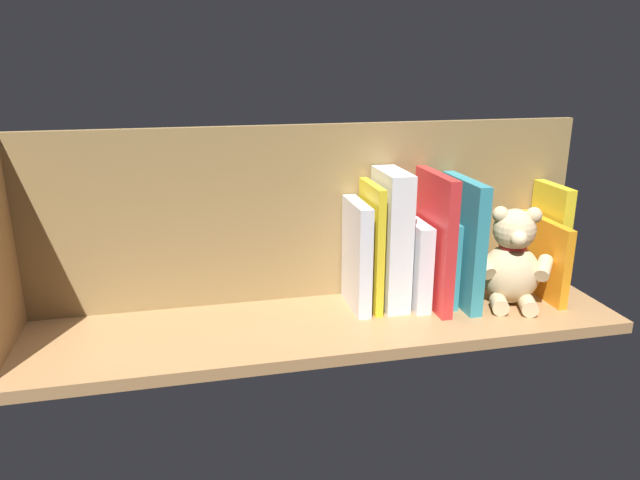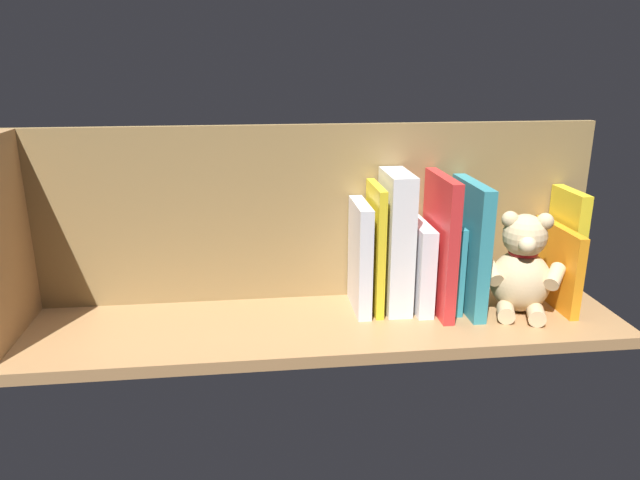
{
  "view_description": "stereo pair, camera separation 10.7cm",
  "coord_description": "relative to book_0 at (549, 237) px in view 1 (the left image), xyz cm",
  "views": [
    {
      "loc": [
        22.61,
        99.85,
        48.08
      ],
      "look_at": [
        0.0,
        0.0,
        15.8
      ],
      "focal_mm": 33.21,
      "sensor_mm": 36.0,
      "label": 1
    },
    {
      "loc": [
        12.04,
        101.66,
        48.08
      ],
      "look_at": [
        0.0,
        0.0,
        15.8
      ],
      "focal_mm": 33.21,
      "sensor_mm": 36.0,
      "label": 2
    }
  ],
  "objects": [
    {
      "name": "ground_plane",
      "position": [
        50.44,
        5.1,
        -12.38
      ],
      "size": [
        114.24,
        28.62,
        2.2
      ],
      "primitive_type": "cube",
      "color": "#A87A4C"
    },
    {
      "name": "book_2",
      "position": [
        21.16,
        2.55,
        1.35
      ],
      "size": [
        2.51,
        16.73,
        25.27
      ],
      "primitive_type": "cube",
      "color": "teal",
      "rests_on": "ground_plane"
    },
    {
      "name": "book_5",
      "position": [
        30.49,
        1.03,
        -2.71
      ],
      "size": [
        3.0,
        13.68,
        17.13
      ],
      "primitive_type": "cube",
      "color": "silver",
      "rests_on": "ground_plane"
    },
    {
      "name": "book_3",
      "position": [
        24.2,
        0.81,
        -2.64
      ],
      "size": [
        1.85,
        13.24,
        17.27
      ],
      "primitive_type": "cube",
      "color": "teal",
      "rests_on": "ground_plane"
    },
    {
      "name": "shelf_back_panel",
      "position": [
        50.44,
        -6.96,
        6.35
      ],
      "size": [
        114.24,
        1.5,
        35.26
      ],
      "primitive_type": "cube",
      "color": "olive",
      "rests_on": "ground_plane"
    },
    {
      "name": "book_0",
      "position": [
        0.0,
        0.0,
        0.0
      ],
      "size": [
        2.33,
        11.62,
        22.56
      ],
      "primitive_type": "cube",
      "color": "yellow",
      "rests_on": "ground_plane"
    },
    {
      "name": "teddy_bear",
      "position": [
        11.43,
        5.77,
        -2.51
      ],
      "size": [
        15.2,
        15.21,
        19.91
      ],
      "rotation": [
        0.0,
        0.0,
        -0.35
      ],
      "color": "#D1B284",
      "rests_on": "ground_plane"
    },
    {
      "name": "book_6",
      "position": [
        39.2,
        0.51,
        1.09
      ],
      "size": [
        1.54,
        12.64,
        24.73
      ],
      "primitive_type": "cube",
      "color": "yellow",
      "rests_on": "ground_plane"
    },
    {
      "name": "book_4",
      "position": [
        27.06,
        2.51,
        2.03
      ],
      "size": [
        2.21,
        16.64,
        26.63
      ],
      "primitive_type": "cube",
      "rotation": [
        0.0,
        0.0,
        0.0
      ],
      "color": "red",
      "rests_on": "ground_plane"
    },
    {
      "name": "dictionary_thick_white",
      "position": [
        35.21,
        0.61,
        2.25
      ],
      "size": [
        4.72,
        12.63,
        27.05
      ],
      "primitive_type": "cube",
      "color": "white",
      "rests_on": "ground_plane"
    },
    {
      "name": "book_1",
      "position": [
        2.94,
        2.86,
        -3.23
      ],
      "size": [
        1.83,
        17.34,
        16.1
      ],
      "primitive_type": "cube",
      "color": "orange",
      "rests_on": "ground_plane"
    },
    {
      "name": "book_7",
      "position": [
        42.12,
        0.66,
        -0.58
      ],
      "size": [
        2.58,
        12.94,
        21.39
      ],
      "primitive_type": "cube",
      "color": "silver",
      "rests_on": "ground_plane"
    }
  ]
}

